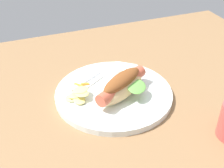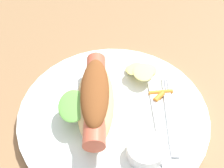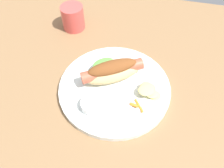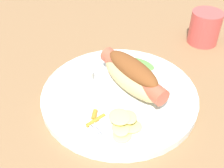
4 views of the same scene
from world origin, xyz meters
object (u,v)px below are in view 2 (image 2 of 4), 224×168
object	(u,v)px
plate	(115,113)
knife	(159,122)
carrot_garnish	(160,94)
fork	(170,116)
chips_pile	(142,70)
sauce_ramekin	(146,150)
hot_dog	(94,98)

from	to	relation	value
plate	knife	distance (cm)	7.23
knife	carrot_garnish	xyz separation A→B (cm)	(-5.03, -2.14, 0.21)
plate	fork	bearing A→B (deg)	112.27
fork	chips_pile	bearing A→B (deg)	24.65
plate	sauce_ramekin	distance (cm)	9.12
carrot_garnish	fork	bearing A→B (deg)	45.36
fork	carrot_garnish	distance (cm)	4.34
hot_dog	chips_pile	world-z (taller)	hot_dog
plate	sauce_ramekin	world-z (taller)	sauce_ramekin
chips_pile	sauce_ramekin	bearing A→B (deg)	28.95
hot_dog	knife	world-z (taller)	hot_dog
sauce_ramekin	hot_dog	bearing A→B (deg)	-105.61
hot_dog	fork	size ratio (longest dim) A/B	1.19
sauce_ramekin	plate	bearing A→B (deg)	-120.97
hot_dog	chips_pile	bearing A→B (deg)	-46.52
sauce_ramekin	chips_pile	world-z (taller)	chips_pile
plate	fork	xyz separation A→B (cm)	(-3.27, 7.99, 1.00)
fork	chips_pile	size ratio (longest dim) A/B	1.88
chips_pile	fork	bearing A→B (deg)	54.11
carrot_garnish	hot_dog	bearing A→B (deg)	-43.56
knife	hot_dog	bearing A→B (deg)	73.73
chips_pile	hot_dog	bearing A→B (deg)	-15.11
hot_dog	knife	size ratio (longest dim) A/B	1.03
fork	chips_pile	xyz separation A→B (cm)	(-5.67, -7.83, 1.01)
hot_dog	chips_pile	xyz separation A→B (cm)	(-10.63, 2.87, -1.91)
chips_pile	plate	bearing A→B (deg)	-1.03
sauce_ramekin	chips_pile	bearing A→B (deg)	-151.05
sauce_ramekin	chips_pile	size ratio (longest dim) A/B	0.74
plate	fork	world-z (taller)	fork
fork	carrot_garnish	world-z (taller)	carrot_garnish
chips_pile	carrot_garnish	world-z (taller)	chips_pile
knife	chips_pile	world-z (taller)	chips_pile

